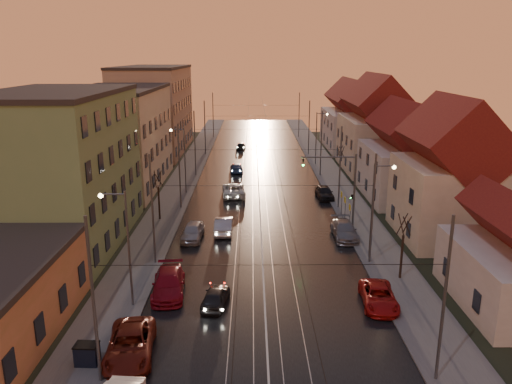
{
  "coord_description": "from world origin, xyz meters",
  "views": [
    {
      "loc": [
        -0.83,
        -28.09,
        16.23
      ],
      "look_at": [
        -0.44,
        20.26,
        2.88
      ],
      "focal_mm": 35.0,
      "sensor_mm": 36.0,
      "label": 1
    }
  ],
  "objects_px": {
    "parked_right_0": "(379,296)",
    "dumpster": "(87,355)",
    "parked_left_2": "(169,284)",
    "parked_left_3": "(193,232)",
    "street_lamp_0": "(123,238)",
    "street_lamp_2": "(182,154)",
    "street_lamp_3": "(318,133)",
    "driving_car_2": "(234,190)",
    "parked_left_1": "(130,345)",
    "street_lamp_1": "(376,202)",
    "traffic_light_mast": "(344,181)",
    "driving_car_3": "(236,168)",
    "parked_right_1": "(344,230)",
    "driving_car_0": "(216,297)",
    "driving_car_1": "(224,225)",
    "parked_right_2": "(324,192)",
    "driving_car_4": "(241,146)"
  },
  "relations": [
    {
      "from": "street_lamp_2",
      "to": "parked_right_0",
      "type": "distance_m",
      "value": 32.85
    },
    {
      "from": "traffic_light_mast",
      "to": "parked_left_2",
      "type": "relative_size",
      "value": 1.35
    },
    {
      "from": "driving_car_0",
      "to": "driving_car_2",
      "type": "relative_size",
      "value": 0.68
    },
    {
      "from": "street_lamp_2",
      "to": "traffic_light_mast",
      "type": "height_order",
      "value": "street_lamp_2"
    },
    {
      "from": "street_lamp_0",
      "to": "traffic_light_mast",
      "type": "relative_size",
      "value": 1.11
    },
    {
      "from": "parked_left_3",
      "to": "driving_car_4",
      "type": "bearing_deg",
      "value": 88.75
    },
    {
      "from": "driving_car_2",
      "to": "street_lamp_1",
      "type": "bearing_deg",
      "value": 118.27
    },
    {
      "from": "dumpster",
      "to": "street_lamp_0",
      "type": "bearing_deg",
      "value": 87.62
    },
    {
      "from": "driving_car_3",
      "to": "street_lamp_2",
      "type": "bearing_deg",
      "value": 58.42
    },
    {
      "from": "street_lamp_0",
      "to": "traffic_light_mast",
      "type": "xyz_separation_m",
      "value": [
        17.1,
        16.0,
        -0.29
      ]
    },
    {
      "from": "street_lamp_1",
      "to": "traffic_light_mast",
      "type": "height_order",
      "value": "street_lamp_1"
    },
    {
      "from": "parked_right_0",
      "to": "street_lamp_1",
      "type": "bearing_deg",
      "value": 83.35
    },
    {
      "from": "dumpster",
      "to": "street_lamp_2",
      "type": "bearing_deg",
      "value": 91.86
    },
    {
      "from": "street_lamp_0",
      "to": "street_lamp_1",
      "type": "bearing_deg",
      "value": 23.72
    },
    {
      "from": "street_lamp_2",
      "to": "parked_left_3",
      "type": "height_order",
      "value": "street_lamp_2"
    },
    {
      "from": "driving_car_3",
      "to": "traffic_light_mast",
      "type": "bearing_deg",
      "value": 111.84
    },
    {
      "from": "parked_left_1",
      "to": "parked_right_1",
      "type": "relative_size",
      "value": 1.06
    },
    {
      "from": "street_lamp_3",
      "to": "driving_car_0",
      "type": "relative_size",
      "value": 2.12
    },
    {
      "from": "dumpster",
      "to": "parked_right_1",
      "type": "bearing_deg",
      "value": 51.12
    },
    {
      "from": "parked_right_1",
      "to": "street_lamp_0",
      "type": "bearing_deg",
      "value": -142.37
    },
    {
      "from": "parked_left_1",
      "to": "parked_right_1",
      "type": "height_order",
      "value": "parked_left_1"
    },
    {
      "from": "street_lamp_0",
      "to": "parked_right_0",
      "type": "distance_m",
      "value": 17.23
    },
    {
      "from": "street_lamp_2",
      "to": "driving_car_4",
      "type": "height_order",
      "value": "street_lamp_2"
    },
    {
      "from": "street_lamp_3",
      "to": "parked_left_2",
      "type": "xyz_separation_m",
      "value": [
        -15.8,
        -42.16,
        -4.11
      ]
    },
    {
      "from": "street_lamp_0",
      "to": "driving_car_0",
      "type": "distance_m",
      "value": 7.2
    },
    {
      "from": "traffic_light_mast",
      "to": "parked_right_1",
      "type": "height_order",
      "value": "traffic_light_mast"
    },
    {
      "from": "street_lamp_1",
      "to": "traffic_light_mast",
      "type": "distance_m",
      "value": 8.08
    },
    {
      "from": "street_lamp_1",
      "to": "driving_car_0",
      "type": "relative_size",
      "value": 2.12
    },
    {
      "from": "driving_car_1",
      "to": "parked_left_1",
      "type": "distance_m",
      "value": 20.37
    },
    {
      "from": "dumpster",
      "to": "driving_car_3",
      "type": "bearing_deg",
      "value": 84.61
    },
    {
      "from": "street_lamp_0",
      "to": "street_lamp_1",
      "type": "xyz_separation_m",
      "value": [
        18.21,
        8.0,
        0.0
      ]
    },
    {
      "from": "parked_left_2",
      "to": "traffic_light_mast",
      "type": "bearing_deg",
      "value": 38.67
    },
    {
      "from": "street_lamp_1",
      "to": "street_lamp_3",
      "type": "relative_size",
      "value": 1.0
    },
    {
      "from": "parked_right_0",
      "to": "dumpster",
      "type": "distance_m",
      "value": 18.53
    },
    {
      "from": "parked_left_2",
      "to": "parked_right_1",
      "type": "height_order",
      "value": "parked_left_2"
    },
    {
      "from": "traffic_light_mast",
      "to": "parked_right_2",
      "type": "xyz_separation_m",
      "value": [
        -0.39,
        9.82,
        -3.86
      ]
    },
    {
      "from": "parked_left_1",
      "to": "street_lamp_3",
      "type": "bearing_deg",
      "value": 65.36
    },
    {
      "from": "street_lamp_1",
      "to": "parked_right_1",
      "type": "xyz_separation_m",
      "value": [
        -1.5,
        4.82,
        -4.14
      ]
    },
    {
      "from": "parked_right_0",
      "to": "traffic_light_mast",
      "type": "bearing_deg",
      "value": 92.63
    },
    {
      "from": "street_lamp_2",
      "to": "driving_car_2",
      "type": "distance_m",
      "value": 7.42
    },
    {
      "from": "parked_left_2",
      "to": "parked_left_3",
      "type": "xyz_separation_m",
      "value": [
        0.45,
        10.67,
        -0.03
      ]
    },
    {
      "from": "driving_car_4",
      "to": "parked_left_1",
      "type": "height_order",
      "value": "parked_left_1"
    },
    {
      "from": "parked_left_2",
      "to": "dumpster",
      "type": "bearing_deg",
      "value": -114.96
    },
    {
      "from": "street_lamp_2",
      "to": "driving_car_1",
      "type": "xyz_separation_m",
      "value": [
        5.6,
        -13.77,
        -4.12
      ]
    },
    {
      "from": "parked_right_0",
      "to": "parked_right_2",
      "type": "distance_m",
      "value": 25.79
    },
    {
      "from": "parked_right_1",
      "to": "parked_right_2",
      "type": "relative_size",
      "value": 1.19
    },
    {
      "from": "driving_car_2",
      "to": "parked_left_1",
      "type": "distance_m",
      "value": 32.95
    },
    {
      "from": "street_lamp_2",
      "to": "parked_left_2",
      "type": "relative_size",
      "value": 1.5
    },
    {
      "from": "driving_car_4",
      "to": "dumpster",
      "type": "xyz_separation_m",
      "value": [
        -6.89,
        -63.82,
        0.07
      ]
    },
    {
      "from": "traffic_light_mast",
      "to": "parked_left_3",
      "type": "distance_m",
      "value": 15.16
    }
  ]
}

